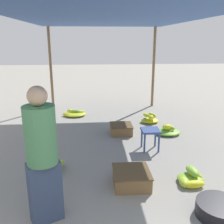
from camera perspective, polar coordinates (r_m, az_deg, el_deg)
canopy_post_back_left at (r=7.81m, az=-13.81°, el=9.60°), size 0.08×0.08×2.43m
canopy_post_back_right at (r=7.94m, az=9.48°, el=9.95°), size 0.08×0.08×2.43m
canopy_tarp at (r=4.83m, az=-0.67°, el=20.90°), size 3.54×6.12×0.04m
vendor_foreground at (r=2.88m, az=-15.65°, el=-9.49°), size 0.46×0.46×1.61m
stool at (r=4.83m, az=8.77°, el=-4.86°), size 0.34×0.34×0.41m
basin_black at (r=3.47m, az=23.34°, el=-19.79°), size 0.56×0.56×0.18m
banana_pile_left_0 at (r=4.24m, az=-13.64°, el=-12.02°), size 0.42×0.46×0.22m
banana_pile_left_1 at (r=7.06m, az=-8.60°, el=-0.33°), size 0.66×0.52×0.17m
banana_pile_right_0 at (r=5.79m, az=12.60°, el=-4.12°), size 0.56×0.57×0.24m
banana_pile_right_1 at (r=6.46m, az=8.55°, el=-1.57°), size 0.44×0.41×0.27m
banana_pile_right_2 at (r=4.01m, az=17.58°, el=-14.25°), size 0.42×0.44×0.20m
crate_near at (r=5.66m, az=2.09°, el=-3.89°), size 0.49×0.49×0.21m
crate_mid at (r=3.77m, az=4.44°, el=-14.73°), size 0.53×0.53×0.23m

